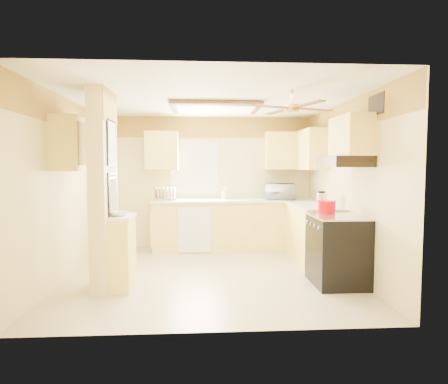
{
  "coord_description": "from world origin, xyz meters",
  "views": [
    {
      "loc": [
        -0.12,
        -5.32,
        1.57
      ],
      "look_at": [
        0.22,
        0.35,
        1.17
      ],
      "focal_mm": 30.0,
      "sensor_mm": 36.0,
      "label": 1
    }
  ],
  "objects": [
    {
      "name": "stove",
      "position": [
        1.67,
        -0.55,
        0.46
      ],
      "size": [
        0.68,
        0.77,
        0.92
      ],
      "color": "black",
      "rests_on": "floor"
    },
    {
      "name": "bowl",
      "position": [
        -1.16,
        -0.61,
        0.97
      ],
      "size": [
        0.29,
        0.29,
        0.06
      ],
      "primitive_type": "imported",
      "rotation": [
        0.0,
        0.0,
        -0.34
      ],
      "color": "white",
      "rests_on": "ledge_top"
    },
    {
      "name": "lower_cabinets_back",
      "position": [
        0.5,
        1.6,
        0.45
      ],
      "size": [
        3.0,
        0.6,
        0.9
      ],
      "primitive_type": "cube",
      "color": "#FFE078",
      "rests_on": "floor"
    },
    {
      "name": "partition_ledge",
      "position": [
        -1.13,
        -0.55,
        0.45
      ],
      "size": [
        0.25,
        0.55,
        0.9
      ],
      "primitive_type": "cube",
      "color": "#FFE078",
      "rests_on": "floor"
    },
    {
      "name": "upper_cab_back_left",
      "position": [
        -0.85,
        1.72,
        1.85
      ],
      "size": [
        0.6,
        0.35,
        0.7
      ],
      "primitive_type": "cube",
      "color": "#FFE078",
      "rests_on": "wall_back"
    },
    {
      "name": "wall_right",
      "position": [
        2.0,
        0.0,
        1.25
      ],
      "size": [
        0.0,
        3.8,
        3.8
      ],
      "primitive_type": "plane",
      "rotation": [
        1.57,
        0.0,
        -1.57
      ],
      "color": "beige",
      "rests_on": "floor"
    },
    {
      "name": "wall_left",
      "position": [
        -2.0,
        0.0,
        1.25
      ],
      "size": [
        0.0,
        3.8,
        3.8
      ],
      "primitive_type": "plane",
      "rotation": [
        1.57,
        0.0,
        1.57
      ],
      "color": "beige",
      "rests_on": "floor"
    },
    {
      "name": "dish_rack",
      "position": [
        -0.79,
        1.59,
        1.02
      ],
      "size": [
        0.42,
        0.33,
        0.23
      ],
      "color": "tan",
      "rests_on": "countertop_back"
    },
    {
      "name": "ceiling",
      "position": [
        0.0,
        0.0,
        2.5
      ],
      "size": [
        4.0,
        4.0,
        0.0
      ],
      "primitive_type": "plane",
      "rotation": [
        3.14,
        0.0,
        0.0
      ],
      "color": "white",
      "rests_on": "wall_back"
    },
    {
      "name": "countertop_right",
      "position": [
        1.69,
        0.6,
        0.92
      ],
      "size": [
        0.64,
        1.44,
        0.04
      ],
      "primitive_type": "cube",
      "color": "silver",
      "rests_on": "lower_cabinets_right"
    },
    {
      "name": "dishwasher_panel",
      "position": [
        -0.25,
        1.29,
        0.43
      ],
      "size": [
        0.58,
        0.02,
        0.8
      ],
      "primitive_type": "cube",
      "color": "white",
      "rests_on": "lower_cabinets_back"
    },
    {
      "name": "kettle",
      "position": [
        1.74,
        0.34,
        1.05
      ],
      "size": [
        0.16,
        0.16,
        0.24
      ],
      "color": "silver",
      "rests_on": "countertop_right"
    },
    {
      "name": "microwave",
      "position": [
        1.35,
        1.58,
        1.09
      ],
      "size": [
        0.59,
        0.44,
        0.3
      ],
      "primitive_type": "imported",
      "rotation": [
        0.0,
        0.0,
        2.99
      ],
      "color": "white",
      "rests_on": "countertop_back"
    },
    {
      "name": "ceiling_fan",
      "position": [
        1.0,
        -0.7,
        2.29
      ],
      "size": [
        1.15,
        1.15,
        0.26
      ],
      "color": "gold",
      "rests_on": "ceiling"
    },
    {
      "name": "upper_cab_left_wall",
      "position": [
        -1.82,
        -0.25,
        1.85
      ],
      "size": [
        0.35,
        0.75,
        0.7
      ],
      "primitive_type": "cube",
      "color": "#FFE078",
      "rests_on": "wall_left"
    },
    {
      "name": "lower_cabinets_right",
      "position": [
        1.7,
        0.6,
        0.45
      ],
      "size": [
        0.6,
        1.4,
        0.9
      ],
      "primitive_type": "cube",
      "color": "#FFE078",
      "rests_on": "floor"
    },
    {
      "name": "utensil_crock",
      "position": [
        0.33,
        1.73,
        1.02
      ],
      "size": [
        0.12,
        0.12,
        0.23
      ],
      "color": "white",
      "rests_on": "countertop_back"
    },
    {
      "name": "poster_menu",
      "position": [
        -1.24,
        -0.55,
        1.85
      ],
      "size": [
        0.02,
        0.42,
        0.57
      ],
      "color": "black",
      "rests_on": "partition_column"
    },
    {
      "name": "ceiling_light_panel",
      "position": [
        0.1,
        0.5,
        2.46
      ],
      "size": [
        1.35,
        0.95,
        0.06
      ],
      "color": "brown",
      "rests_on": "ceiling"
    },
    {
      "name": "dutch_oven",
      "position": [
        1.61,
        -0.26,
        1.0
      ],
      "size": [
        0.26,
        0.26,
        0.17
      ],
      "color": "#DB0009",
      "rests_on": "stove"
    },
    {
      "name": "wallpaper_border",
      "position": [
        0.0,
        1.88,
        2.3
      ],
      "size": [
        4.0,
        0.02,
        0.4
      ],
      "primitive_type": "cube",
      "color": "gold",
      "rests_on": "wall_back"
    },
    {
      "name": "wall_front",
      "position": [
        0.0,
        -1.9,
        1.25
      ],
      "size": [
        4.0,
        0.0,
        4.0
      ],
      "primitive_type": "plane",
      "rotation": [
        -1.57,
        0.0,
        0.0
      ],
      "color": "beige",
      "rests_on": "floor"
    },
    {
      "name": "wall_back",
      "position": [
        0.0,
        1.9,
        1.25
      ],
      "size": [
        4.0,
        0.0,
        4.0
      ],
      "primitive_type": "plane",
      "rotation": [
        1.57,
        0.0,
        0.0
      ],
      "color": "beige",
      "rests_on": "floor"
    },
    {
      "name": "poster_nashville",
      "position": [
        -1.24,
        -0.55,
        1.2
      ],
      "size": [
        0.02,
        0.42,
        0.57
      ],
      "color": "black",
      "rests_on": "partition_column"
    },
    {
      "name": "countertop_back",
      "position": [
        0.5,
        1.59,
        0.92
      ],
      "size": [
        3.04,
        0.64,
        0.04
      ],
      "primitive_type": "cube",
      "color": "silver",
      "rests_on": "lower_cabinets_back"
    },
    {
      "name": "range_hood",
      "position": [
        1.74,
        -0.55,
        1.62
      ],
      "size": [
        0.5,
        0.76,
        0.14
      ],
      "primitive_type": "cube",
      "color": "black",
      "rests_on": "upper_cab_over_stove"
    },
    {
      "name": "floor",
      "position": [
        0.0,
        0.0,
        0.0
      ],
      "size": [
        4.0,
        4.0,
        0.0
      ],
      "primitive_type": "plane",
      "color": "beige",
      "rests_on": "ground"
    },
    {
      "name": "window",
      "position": [
        -0.25,
        1.89,
        1.55
      ],
      "size": [
        0.92,
        0.02,
        1.02
      ],
      "color": "white",
      "rests_on": "wall_back"
    },
    {
      "name": "partition_column",
      "position": [
        -1.35,
        -0.55,
        1.25
      ],
      "size": [
        0.2,
        0.7,
        2.5
      ],
      "primitive_type": "cube",
      "color": "beige",
      "rests_on": "floor"
    },
    {
      "name": "vent_grate",
      "position": [
        1.98,
        -0.9,
        2.3
      ],
      "size": [
        0.02,
        0.4,
        0.25
      ],
      "primitive_type": "cube",
      "color": "black",
      "rests_on": "wall_right"
    },
    {
      "name": "ledge_top",
      "position": [
        -1.13,
        -0.55,
        0.92
      ],
      "size": [
        0.28,
        0.58,
        0.04
      ],
      "primitive_type": "cube",
      "color": "silver",
      "rests_on": "partition_ledge"
    },
    {
      "name": "upper_cab_back_right",
      "position": [
        1.55,
        1.72,
        1.85
      ],
      "size": [
        0.9,
        0.35,
        0.7
      ],
      "primitive_type": "cube",
      "color": "#FFE078",
      "rests_on": "wall_back"
    },
    {
      "name": "upper_cab_over_stove",
      "position": [
        1.82,
        -0.55,
        1.95
      ],
      "size": [
        0.35,
        0.76,
        0.52
      ],
      "primitive_type": "cube",
      "color": "#FFE078",
      "rests_on": "wall_right"
    },
    {
      "name": "upper_cab_right",
      "position": [
        1.82,
        1.25,
        1.85
      ],
      "size": [
        0.35,
        1.0,
        0.7
      ],
      "primitive_type": "cube",
      "color": "#FFE078",
      "rests_on": "wall_right"
    }
  ]
}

